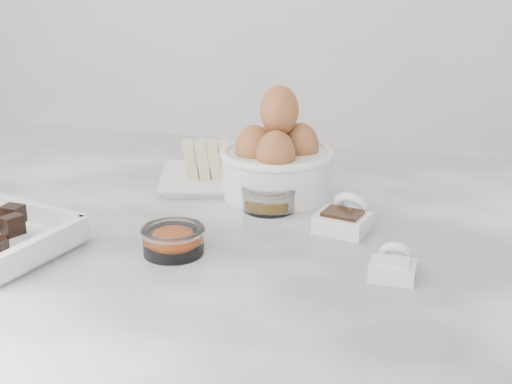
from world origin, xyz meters
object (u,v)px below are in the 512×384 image
sugar_ramekin (297,167)px  salt_spoon (393,266)px  zest_bowl (173,239)px  butter_plate (210,169)px  egg_bowl (277,160)px  vanilla_spoon (345,218)px  honey_bowl (269,197)px

sugar_ramekin → salt_spoon: (0.17, -0.27, -0.01)m
sugar_ramekin → zest_bowl: size_ratio=0.98×
butter_plate → sugar_ramekin: 0.13m
egg_bowl → vanilla_spoon: bearing=-42.6°
salt_spoon → sugar_ramekin: bearing=121.8°
honey_bowl → vanilla_spoon: (0.11, -0.04, -0.00)m
sugar_ramekin → vanilla_spoon: vanilla_spoon is taller
zest_bowl → egg_bowl: bearing=74.4°
honey_bowl → sugar_ramekin: bearing=84.5°
salt_spoon → zest_bowl: bearing=-177.7°
butter_plate → egg_bowl: 0.11m
honey_bowl → salt_spoon: (0.18, -0.16, -0.00)m
zest_bowl → sugar_ramekin: bearing=74.1°
honey_bowl → salt_spoon: size_ratio=1.30×
egg_bowl → honey_bowl: egg_bowl is taller
sugar_ramekin → honey_bowl: (-0.01, -0.12, -0.01)m
butter_plate → vanilla_spoon: 0.25m
butter_plate → vanilla_spoon: (0.22, -0.12, -0.01)m
egg_bowl → zest_bowl: (-0.06, -0.23, -0.03)m
sugar_ramekin → egg_bowl: (-0.02, -0.05, 0.03)m
butter_plate → salt_spoon: butter_plate is taller
butter_plate → zest_bowl: bearing=-80.2°
sugar_ramekin → egg_bowl: size_ratio=0.45×
butter_plate → egg_bowl: bearing=-8.8°
sugar_ramekin → egg_bowl: egg_bowl is taller
egg_bowl → butter_plate: bearing=171.2°
vanilla_spoon → salt_spoon: vanilla_spoon is taller
butter_plate → sugar_ramekin: (0.12, 0.04, 0.00)m
honey_bowl → butter_plate: bearing=144.8°
egg_bowl → salt_spoon: bearing=-49.8°
butter_plate → zest_bowl: 0.25m
butter_plate → zest_bowl: (0.04, -0.25, -0.00)m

